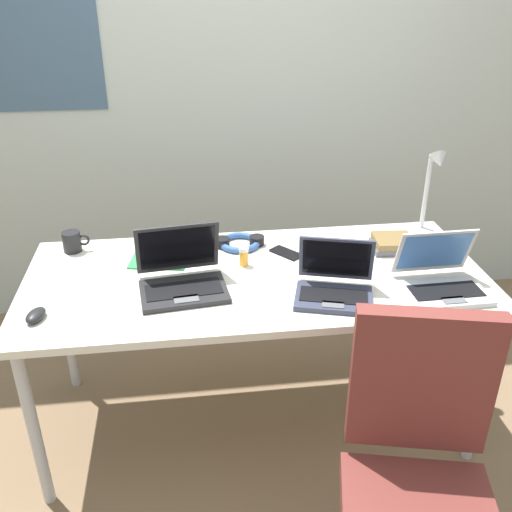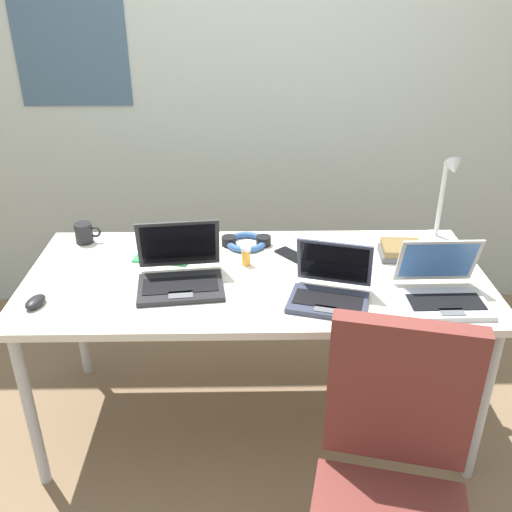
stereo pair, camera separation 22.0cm
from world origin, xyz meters
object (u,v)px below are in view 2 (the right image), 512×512
(computer_mouse, at_px, (35,302))
(book_stack, at_px, (402,251))
(laptop_mid_desk, at_px, (180,274))
(cell_phone, at_px, (291,255))
(coffee_mug, at_px, (84,233))
(paper_folder_back_left, at_px, (170,247))
(laptop_back_right, at_px, (330,290))
(headphones, at_px, (246,242))
(desk_lamp, at_px, (444,200))
(pill_bottle, at_px, (246,256))
(laptop_front_right, at_px, (443,290))

(computer_mouse, relative_size, book_stack, 0.51)
(laptop_mid_desk, xyz_separation_m, cell_phone, (0.44, 0.23, -0.04))
(coffee_mug, bearing_deg, laptop_mid_desk, -39.59)
(laptop_mid_desk, distance_m, paper_folder_back_left, 0.32)
(laptop_back_right, xyz_separation_m, coffee_mug, (-1.00, 0.50, 0.00))
(laptop_mid_desk, distance_m, headphones, 0.42)
(book_stack, height_order, coffee_mug, coffee_mug)
(laptop_mid_desk, height_order, headphones, laptop_mid_desk)
(desk_lamp, xyz_separation_m, laptop_mid_desk, (-1.09, -0.35, -0.15))
(pill_bottle, bearing_deg, computer_mouse, -158.19)
(book_stack, bearing_deg, cell_phone, 178.24)
(computer_mouse, distance_m, book_stack, 1.44)
(laptop_mid_desk, xyz_separation_m, headphones, (0.25, 0.33, -0.03))
(laptop_back_right, xyz_separation_m, pill_bottle, (-0.30, 0.28, -0.00))
(laptop_mid_desk, height_order, computer_mouse, laptop_mid_desk)
(laptop_front_right, xyz_separation_m, computer_mouse, (-1.46, -0.01, -0.03))
(laptop_back_right, relative_size, cell_phone, 2.44)
(laptop_front_right, relative_size, coffee_mug, 2.66)
(pill_bottle, bearing_deg, desk_lamp, 13.11)
(cell_phone, bearing_deg, book_stack, -41.18)
(laptop_front_right, relative_size, book_stack, 1.60)
(cell_phone, bearing_deg, desk_lamp, -28.93)
(computer_mouse, relative_size, coffee_mug, 0.85)
(desk_lamp, xyz_separation_m, coffee_mug, (-1.54, 0.02, -0.15))
(desk_lamp, relative_size, paper_folder_back_left, 1.29)
(cell_phone, distance_m, book_stack, 0.46)
(laptop_back_right, relative_size, laptop_mid_desk, 0.96)
(desk_lamp, height_order, pill_bottle, desk_lamp)
(headphones, bearing_deg, computer_mouse, -147.48)
(laptop_front_right, height_order, coffee_mug, laptop_front_right)
(paper_folder_back_left, bearing_deg, laptop_back_right, -34.69)
(book_stack, relative_size, paper_folder_back_left, 0.61)
(laptop_mid_desk, height_order, paper_folder_back_left, laptop_mid_desk)
(computer_mouse, distance_m, coffee_mug, 0.52)
(desk_lamp, distance_m, headphones, 0.86)
(headphones, bearing_deg, laptop_back_right, -56.74)
(headphones, bearing_deg, laptop_front_right, -33.67)
(paper_folder_back_left, bearing_deg, book_stack, -5.60)
(cell_phone, height_order, pill_bottle, pill_bottle)
(laptop_back_right, height_order, headphones, laptop_back_right)
(laptop_front_right, distance_m, computer_mouse, 1.46)
(desk_lamp, bearing_deg, headphones, -178.88)
(book_stack, bearing_deg, desk_lamp, 34.94)
(headphones, xyz_separation_m, paper_folder_back_left, (-0.33, -0.02, -0.01))
(paper_folder_back_left, xyz_separation_m, coffee_mug, (-0.38, 0.06, 0.04))
(cell_phone, height_order, headphones, headphones)
(computer_mouse, height_order, paper_folder_back_left, computer_mouse)
(cell_phone, xyz_separation_m, book_stack, (0.46, -0.01, 0.02))
(cell_phone, relative_size, book_stack, 0.72)
(desk_lamp, relative_size, pill_bottle, 5.07)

